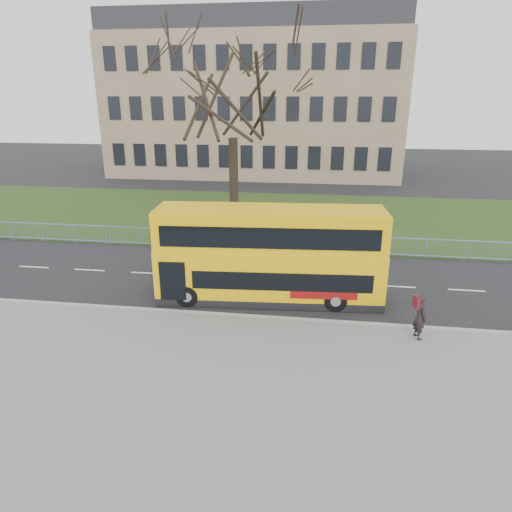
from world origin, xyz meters
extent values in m
plane|color=black|center=(0.00, 0.00, 0.00)|extent=(120.00, 120.00, 0.00)
cube|color=slate|center=(0.00, -6.75, 0.06)|extent=(80.00, 10.50, 0.12)
cube|color=gray|center=(0.00, -1.55, 0.07)|extent=(80.00, 0.20, 0.14)
cube|color=#253C15|center=(0.00, 14.30, 0.04)|extent=(80.00, 15.40, 0.08)
cube|color=#836D53|center=(-5.00, 35.00, 7.00)|extent=(30.00, 15.00, 14.00)
cube|color=yellow|center=(0.30, 0.40, 1.19)|extent=(9.49, 2.86, 1.74)
cube|color=yellow|center=(0.30, 0.40, 2.21)|extent=(9.49, 2.86, 0.30)
cube|color=yellow|center=(0.30, 0.40, 3.14)|extent=(9.44, 2.81, 1.56)
cube|color=black|center=(0.91, -0.68, 1.26)|extent=(7.21, 0.53, 0.76)
cube|color=black|center=(0.38, -0.70, 3.06)|extent=(8.59, 0.63, 0.85)
cylinder|color=black|center=(-2.96, -0.83, 0.46)|extent=(0.94, 0.31, 0.93)
cylinder|color=black|center=(3.08, -0.42, 0.46)|extent=(0.94, 0.31, 0.93)
imported|color=black|center=(5.94, -2.40, 0.96)|extent=(0.57, 0.71, 1.67)
camera|label=1|loc=(2.24, -17.40, 8.33)|focal=32.00mm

